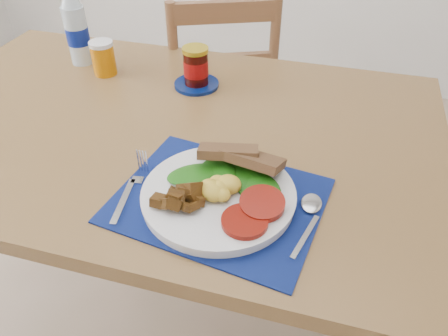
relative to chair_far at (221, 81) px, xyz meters
name	(u,v)px	position (x,y,z in m)	size (l,w,h in m)	color
table	(163,149)	(0.02, -0.61, 0.11)	(1.40, 0.90, 0.75)	brown
chair_far	(221,81)	(0.00, 0.00, 0.00)	(0.53, 0.52, 1.10)	brown
placemat	(219,200)	(0.24, -0.85, 0.19)	(0.40, 0.31, 0.00)	black
breakfast_plate	(215,192)	(0.24, -0.85, 0.22)	(0.30, 0.30, 0.07)	silver
fork	(132,187)	(0.06, -0.86, 0.20)	(0.03, 0.19, 0.00)	#B2B5BA
spoon	(309,214)	(0.42, -0.84, 0.20)	(0.04, 0.18, 0.01)	#B2B5BA
water_bottle	(77,31)	(-0.35, -0.35, 0.29)	(0.07, 0.07, 0.23)	#ADBFCC
juice_glass	(103,59)	(-0.25, -0.40, 0.24)	(0.07, 0.07, 0.09)	#BD6705
jam_on_saucer	(196,69)	(0.04, -0.40, 0.24)	(0.13, 0.13, 0.12)	#051652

